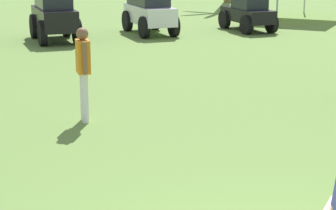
{
  "coord_description": "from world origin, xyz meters",
  "views": [
    {
      "loc": [
        -2.59,
        -4.38,
        2.97
      ],
      "look_at": [
        0.16,
        3.17,
        0.9
      ],
      "focal_mm": 70.0,
      "sensor_mm": 36.0,
      "label": 1
    }
  ],
  "objects": [
    {
      "name": "parked_car_slot_f",
      "position": [
        7.15,
        14.73,
        0.56
      ],
      "size": [
        1.14,
        2.23,
        1.1
      ],
      "color": "black",
      "rests_on": "ground_plane"
    },
    {
      "name": "parked_car_slot_d",
      "position": [
        0.84,
        14.72,
        0.74
      ],
      "size": [
        1.17,
        2.35,
        1.4
      ],
      "color": "black",
      "rests_on": "ground_plane"
    },
    {
      "name": "parked_car_slot_e",
      "position": [
        3.93,
        15.21,
        0.72
      ],
      "size": [
        1.18,
        2.42,
        1.34
      ],
      "color": "silver",
      "rests_on": "ground_plane"
    },
    {
      "name": "teammate_near_sideline",
      "position": [
        -0.3,
        5.91,
        0.94
      ],
      "size": [
        0.23,
        0.5,
        1.56
      ],
      "color": "silver",
      "rests_on": "ground_plane"
    }
  ]
}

